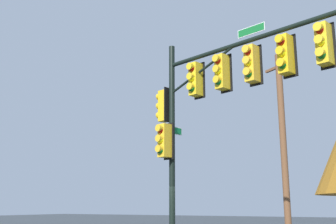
% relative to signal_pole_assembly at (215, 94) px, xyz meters
% --- Properties ---
extents(signal_pole_assembly, '(6.47, 2.28, 7.39)m').
position_rel_signal_pole_assembly_xyz_m(signal_pole_assembly, '(0.00, 0.00, 0.00)').
color(signal_pole_assembly, black).
rests_on(signal_pole_assembly, ground_plane).
extents(utility_pole, '(1.56, 1.11, 8.96)m').
position_rel_signal_pole_assembly_xyz_m(utility_pole, '(0.25, 7.44, -0.68)').
color(utility_pole, brown).
rests_on(utility_pole, ground_plane).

